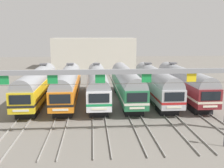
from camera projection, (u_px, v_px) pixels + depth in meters
The scene contains 10 objects.
ground_plane at pixel (112, 101), 37.29m from camera, with size 160.00×160.00×0.00m, color slate.
track_bed at pixel (106, 80), 53.91m from camera, with size 22.70×70.00×0.15m.
commuter_train_yellow at pixel (38, 84), 35.96m from camera, with size 2.88×18.06×5.05m.
commuter_train_orange at pixel (68, 84), 36.28m from camera, with size 2.88×18.06×5.05m.
commuter_train_white at pixel (97, 83), 36.61m from camera, with size 2.88×18.06×5.05m.
commuter_train_green at pixel (126, 83), 36.94m from camera, with size 2.88×18.06×4.77m.
commuter_train_stainless at pixel (155, 82), 37.27m from camera, with size 2.88×18.06×5.05m.
commuter_train_maroon at pixel (183, 82), 37.60m from camera, with size 2.88×18.06×5.05m.
catenary_gantry at pixel (123, 81), 23.06m from camera, with size 26.44×0.44×6.97m.
maintenance_building at pixel (94, 53), 75.03m from camera, with size 23.71×10.00×8.72m, color beige.
Camera 1 is at (-2.84, -36.03, 9.48)m, focal length 40.66 mm.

